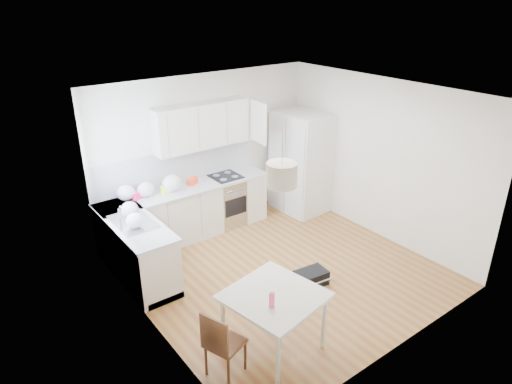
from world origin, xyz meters
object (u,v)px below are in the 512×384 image
at_px(dining_chair, 225,341).
at_px(gym_bag, 311,278).
at_px(refrigerator, 302,162).
at_px(dining_table, 274,301).

distance_m(dining_chair, gym_bag, 2.05).
distance_m(refrigerator, gym_bag, 2.69).
bearing_deg(gym_bag, refrigerator, 58.62).
height_order(refrigerator, dining_chair, refrigerator).
relative_size(refrigerator, dining_table, 1.65).
distance_m(refrigerator, dining_chair, 4.43).
height_order(dining_table, gym_bag, dining_table).
relative_size(dining_table, dining_chair, 1.34).
relative_size(dining_chair, gym_bag, 1.88).
relative_size(dining_table, gym_bag, 2.51).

